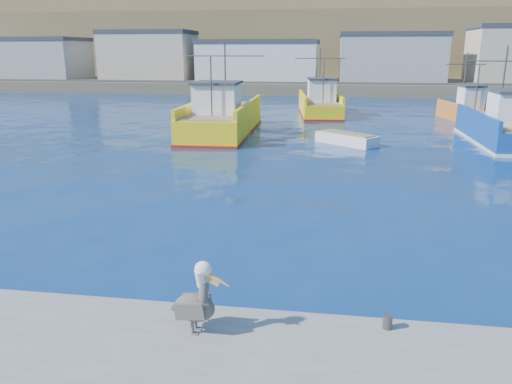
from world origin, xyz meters
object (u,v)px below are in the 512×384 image
Objects in this scene: trawler_yellow_a at (222,118)px; pelican at (197,302)px; trawler_yellow_b at (320,104)px; skiff_mid at (346,140)px; boat_orange at (466,110)px; trawler_blue at (504,128)px.

pelican is at bearing -78.57° from trawler_yellow_a.
trawler_yellow_b reaches higher than skiff_mid.
boat_orange is 41.24m from pelican.
trawler_blue reaches higher than skiff_mid.
trawler_yellow_a reaches higher than trawler_yellow_b.
boat_orange is (0.34, 11.73, -0.05)m from trawler_blue.
trawler_yellow_a is 1.84× the size of boat_orange.
skiff_mid is (-10.48, -2.01, -0.72)m from trawler_blue.
skiff_mid is at bearing -128.24° from boat_orange.
trawler_yellow_a is 9.83m from skiff_mid.
boat_orange is at bearing 88.32° from trawler_blue.
pelican is (-14.04, -26.92, 0.15)m from trawler_blue.
pelican is at bearing -98.13° from skiff_mid.
trawler_yellow_b is at bearing 88.18° from pelican.
trawler_yellow_b is 2.54× the size of skiff_mid.
boat_orange is at bearing 69.58° from pelican.
pelican is at bearing -91.82° from trawler_yellow_b.
trawler_blue is 10.70m from skiff_mid.
trawler_yellow_b is (6.98, 12.63, -0.14)m from trawler_yellow_a.
boat_orange is 4.59× the size of pelican.
trawler_yellow_b is 16.04m from skiff_mid.
pelican is (-3.56, -24.91, 0.87)m from skiff_mid.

